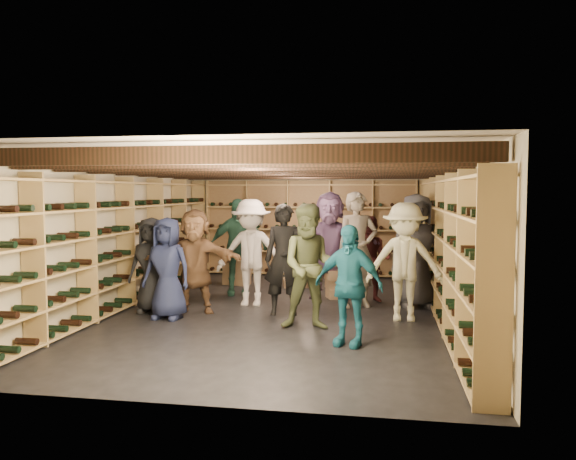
% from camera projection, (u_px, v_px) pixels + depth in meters
% --- Properties ---
extents(ground, '(8.00, 8.00, 0.00)m').
position_uv_depth(ground, '(278.00, 311.00, 8.95)').
color(ground, black).
rests_on(ground, ground).
extents(walls, '(5.52, 8.02, 2.40)m').
position_uv_depth(walls, '(278.00, 236.00, 8.87)').
color(walls, '#B6AB8D').
rests_on(walls, ground).
extents(ceiling, '(5.50, 8.00, 0.01)m').
position_uv_depth(ceiling, '(278.00, 160.00, 8.78)').
color(ceiling, beige).
rests_on(ceiling, walls).
extents(ceiling_joists, '(5.40, 7.12, 0.18)m').
position_uv_depth(ceiling_joists, '(278.00, 169.00, 8.79)').
color(ceiling_joists, black).
rests_on(ceiling_joists, ground).
extents(wine_rack_left, '(0.32, 7.50, 2.15)m').
position_uv_depth(wine_rack_left, '(126.00, 242.00, 9.30)').
color(wine_rack_left, tan).
rests_on(wine_rack_left, ground).
extents(wine_rack_right, '(0.32, 7.50, 2.15)m').
position_uv_depth(wine_rack_right, '(445.00, 247.00, 8.45)').
color(wine_rack_right, tan).
rests_on(wine_rack_right, ground).
extents(wine_rack_back, '(4.70, 0.30, 2.15)m').
position_uv_depth(wine_rack_back, '(309.00, 228.00, 12.64)').
color(wine_rack_back, tan).
rests_on(wine_rack_back, ground).
extents(crate_stack_left, '(0.55, 0.42, 0.51)m').
position_uv_depth(crate_stack_left, '(237.00, 272.00, 11.48)').
color(crate_stack_left, '#A58357').
rests_on(crate_stack_left, ground).
extents(crate_stack_right, '(0.59, 0.49, 0.51)m').
position_uv_depth(crate_stack_right, '(341.00, 284.00, 10.06)').
color(crate_stack_right, '#A58357').
rests_on(crate_stack_right, ground).
extents(crate_loose, '(0.56, 0.44, 0.17)m').
position_uv_depth(crate_loose, '(296.00, 283.00, 11.20)').
color(crate_loose, '#A58357').
rests_on(crate_loose, ground).
extents(person_0, '(0.76, 0.51, 1.50)m').
position_uv_depth(person_0, '(152.00, 265.00, 8.84)').
color(person_0, black).
rests_on(person_0, ground).
extents(person_1, '(0.68, 0.49, 1.72)m').
position_uv_depth(person_1, '(284.00, 259.00, 8.66)').
color(person_1, black).
rests_on(person_1, ground).
extents(person_2, '(0.91, 0.75, 1.74)m').
position_uv_depth(person_2, '(311.00, 267.00, 7.76)').
color(person_2, '#4E5834').
rests_on(person_2, ground).
extents(person_3, '(1.13, 0.65, 1.75)m').
position_uv_depth(person_3, '(405.00, 262.00, 8.27)').
color(person_3, beige).
rests_on(person_3, ground).
extents(person_4, '(0.95, 0.62, 1.51)m').
position_uv_depth(person_4, '(348.00, 285.00, 6.94)').
color(person_4, '#185E74').
rests_on(person_4, ground).
extents(person_5, '(1.57, 0.70, 1.64)m').
position_uv_depth(person_5, '(195.00, 261.00, 8.81)').
color(person_5, brown).
rests_on(person_5, ground).
extents(person_6, '(0.79, 0.56, 1.52)m').
position_uv_depth(person_6, '(167.00, 268.00, 8.39)').
color(person_6, '#1A2142').
rests_on(person_6, ground).
extents(person_7, '(0.82, 0.69, 1.90)m').
position_uv_depth(person_7, '(357.00, 250.00, 9.22)').
color(person_7, gray).
rests_on(person_7, ground).
extents(person_8, '(0.83, 0.70, 1.48)m').
position_uv_depth(person_8, '(371.00, 259.00, 9.70)').
color(person_8, '#441918').
rests_on(person_8, ground).
extents(person_9, '(1.18, 0.72, 1.78)m').
position_uv_depth(person_9, '(251.00, 253.00, 9.36)').
color(person_9, '#B0A7A2').
rests_on(person_9, ground).
extents(person_10, '(1.11, 0.63, 1.78)m').
position_uv_depth(person_10, '(237.00, 247.00, 10.33)').
color(person_10, '#26523F').
rests_on(person_10, ground).
extents(person_11, '(1.79, 0.64, 1.91)m').
position_uv_depth(person_11, '(329.00, 245.00, 10.02)').
color(person_11, slate).
rests_on(person_11, ground).
extents(person_12, '(1.06, 0.85, 1.88)m').
position_uv_depth(person_12, '(416.00, 251.00, 9.21)').
color(person_12, '#37373C').
rests_on(person_12, ground).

